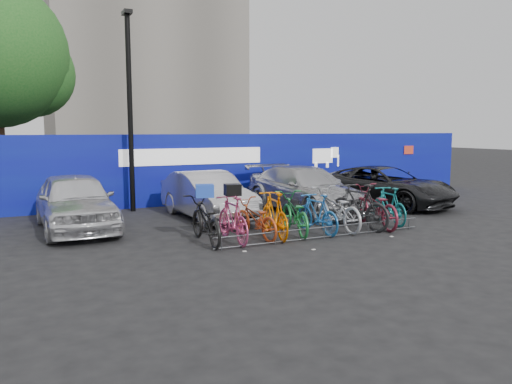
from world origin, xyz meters
TOP-DOWN VIEW (x-y plane):
  - ground at (0.00, 0.00)m, footprint 100.00×100.00m
  - hoarding at (0.01, 6.00)m, footprint 22.00×0.18m
  - tree at (-6.77, 10.06)m, footprint 5.40×5.20m
  - lamppost at (-3.20, 5.40)m, footprint 0.25×0.50m
  - bike_rack at (-0.00, -0.60)m, footprint 5.60×0.03m
  - car_0 at (-5.14, 3.05)m, footprint 1.85×4.37m
  - car_1 at (-1.53, 3.14)m, footprint 1.72×4.19m
  - car_2 at (1.68, 3.01)m, footprint 2.39×4.98m
  - car_3 at (4.69, 2.84)m, footprint 3.53×5.22m
  - bike_0 at (-2.68, 0.18)m, footprint 0.80×2.04m
  - bike_1 at (-2.08, -0.00)m, footprint 0.56×1.81m
  - bike_2 at (-1.44, 0.16)m, footprint 0.82×1.84m
  - bike_3 at (-1.00, 0.02)m, footprint 0.81×1.91m
  - bike_4 at (-0.37, 0.18)m, footprint 1.07×2.05m
  - bike_5 at (0.17, -0.01)m, footprint 0.60×1.70m
  - bike_6 at (0.83, 0.15)m, footprint 0.74×2.08m
  - bike_7 at (1.47, 0.01)m, footprint 0.89×2.04m
  - bike_8 at (1.97, 0.02)m, footprint 1.01×2.19m
  - bike_9 at (2.60, 0.18)m, footprint 0.78×1.77m
  - cargo_crate at (-2.68, 0.18)m, footprint 0.47×0.41m
  - cargo_topcase at (-2.08, -0.00)m, footprint 0.40×0.37m

SIDE VIEW (x-z plane):
  - ground at x=0.00m, z-range 0.00..0.00m
  - bike_rack at x=0.00m, z-range 0.01..0.31m
  - bike_2 at x=-1.44m, z-range 0.00..0.94m
  - bike_5 at x=0.17m, z-range 0.00..1.00m
  - bike_4 at x=-0.37m, z-range 0.00..1.02m
  - bike_9 at x=2.60m, z-range 0.00..1.03m
  - bike_0 at x=-2.68m, z-range 0.00..1.06m
  - bike_1 at x=-2.08m, z-range 0.00..1.08m
  - bike_6 at x=0.83m, z-range 0.00..1.09m
  - bike_8 at x=1.97m, z-range 0.00..1.11m
  - bike_3 at x=-1.00m, z-range 0.00..1.11m
  - bike_7 at x=1.47m, z-range 0.00..1.19m
  - car_3 at x=4.69m, z-range 0.00..1.33m
  - car_1 at x=-1.53m, z-range 0.00..1.35m
  - car_2 at x=1.68m, z-range 0.00..1.40m
  - car_0 at x=-5.14m, z-range 0.00..1.48m
  - cargo_crate at x=-2.68m, z-range 1.06..1.34m
  - hoarding at x=0.01m, z-range 0.00..2.40m
  - cargo_topcase at x=-2.08m, z-range 1.08..1.34m
  - lamppost at x=-3.20m, z-range 0.22..6.33m
  - tree at x=-6.77m, z-range 1.17..8.97m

